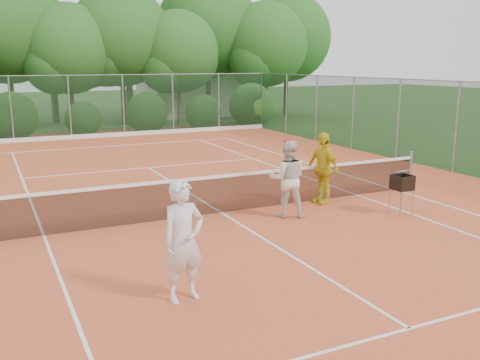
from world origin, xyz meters
name	(u,v)px	position (x,y,z in m)	size (l,w,h in m)	color
ground	(222,214)	(0.00, 0.00, 0.00)	(120.00, 120.00, 0.00)	#224518
clay_court	(222,214)	(0.00, 0.00, 0.01)	(18.00, 36.00, 0.02)	#CB582E
club_building	(201,93)	(9.00, 24.00, 1.50)	(8.00, 5.00, 3.00)	beige
tennis_net	(222,193)	(0.00, 0.00, 0.53)	(11.97, 0.10, 1.10)	gray
player_white	(183,241)	(-2.47, -4.16, 0.97)	(0.69, 0.45, 1.90)	silver
player_center_grp	(287,179)	(1.29, -0.89, 0.94)	(1.10, 1.00, 1.86)	silver
player_yellow	(323,168)	(2.75, -0.21, 0.95)	(1.09, 0.45, 1.86)	gold
ball_hopper	(402,183)	(3.87, -1.93, 0.79)	(0.42, 0.42, 0.97)	gray
stray_ball_a	(33,158)	(-3.46, 9.92, 0.05)	(0.07, 0.07, 0.07)	#B7D331
stray_ball_b	(154,140)	(2.08, 12.64, 0.05)	(0.07, 0.07, 0.07)	#E1ED37
stray_ball_c	(226,143)	(4.78, 10.38, 0.05)	(0.07, 0.07, 0.07)	#C0E234
court_markings	(222,213)	(0.00, 0.00, 0.02)	(11.03, 23.83, 0.01)	white
fence_back	(97,106)	(0.00, 15.00, 1.52)	(18.07, 0.07, 3.00)	#19381E
tropical_treeline	(101,35)	(1.43, 20.22, 5.11)	(32.10, 8.49, 15.03)	brown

